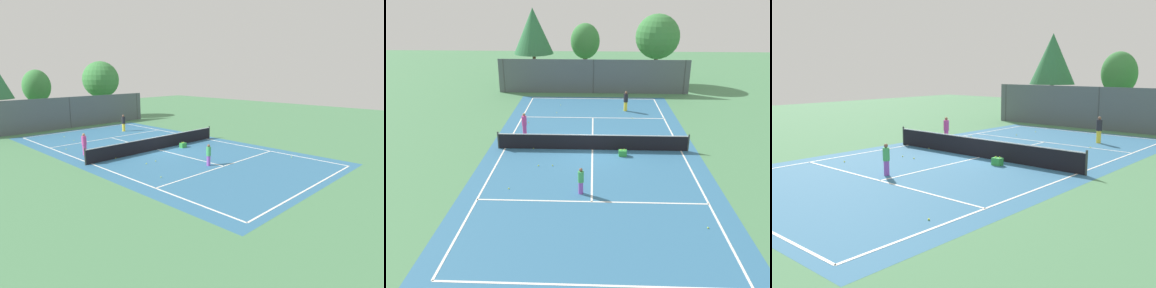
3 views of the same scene
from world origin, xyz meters
TOP-DOWN VIEW (x-y plane):
  - ground_plane at (0.00, 0.00)m, footprint 80.00×80.00m
  - court_surface at (0.00, 0.00)m, footprint 13.00×25.00m
  - tennis_net at (0.00, 0.00)m, footprint 11.90×0.10m
  - perimeter_fence at (0.00, 14.00)m, footprint 18.00×0.12m
  - tree_0 at (6.44, 18.52)m, footprint 4.47×4.47m
  - tree_1 at (-0.92, 19.75)m, footprint 3.07×2.69m
  - player_0 at (-4.65, 2.41)m, footprint 0.33×0.33m
  - player_1 at (-0.54, -5.61)m, footprint 0.29×0.29m
  - player_2 at (2.66, 8.33)m, footprint 0.35×0.35m
  - ball_crate at (1.82, -0.88)m, footprint 0.47×0.34m
  - tennis_ball_0 at (4.92, -8.41)m, footprint 0.07×0.07m
  - tennis_ball_1 at (-2.25, -2.49)m, footprint 0.07×0.07m
  - tennis_ball_2 at (-3.70, -0.00)m, footprint 0.07×0.07m
  - tennis_ball_3 at (3.06, 6.38)m, footprint 0.07×0.07m
  - tennis_ball_4 at (-2.77, 9.74)m, footprint 0.07×0.07m
  - tennis_ball_5 at (-2.91, 7.55)m, footprint 0.07×0.07m
  - tennis_ball_6 at (-4.82, 5.00)m, footprint 0.07×0.07m
  - tennis_ball_7 at (-4.19, -5.30)m, footprint 0.07×0.07m
  - tennis_ball_8 at (-3.06, -2.54)m, footprint 0.07×0.07m

SIDE VIEW (x-z plane):
  - ground_plane at x=0.00m, z-range 0.00..0.00m
  - court_surface at x=0.00m, z-range 0.00..0.01m
  - tennis_ball_0 at x=4.92m, z-range 0.00..0.07m
  - tennis_ball_1 at x=-2.25m, z-range 0.00..0.07m
  - tennis_ball_2 at x=-3.70m, z-range 0.00..0.07m
  - tennis_ball_3 at x=3.06m, z-range 0.00..0.07m
  - tennis_ball_4 at x=-2.77m, z-range 0.00..0.07m
  - tennis_ball_5 at x=-2.91m, z-range 0.00..0.07m
  - tennis_ball_6 at x=-4.82m, z-range 0.00..0.07m
  - tennis_ball_7 at x=-4.19m, z-range 0.00..0.07m
  - tennis_ball_8 at x=-3.06m, z-range 0.00..0.07m
  - ball_crate at x=1.82m, z-range -0.03..0.40m
  - tennis_net at x=0.00m, z-range -0.04..1.06m
  - player_1 at x=-0.54m, z-range 0.02..1.39m
  - player_0 at x=-4.65m, z-range 0.02..1.58m
  - player_2 at x=2.66m, z-range 0.02..1.66m
  - perimeter_fence at x=0.00m, z-range 0.00..3.20m
  - tree_1 at x=-0.92m, z-range 1.09..7.06m
  - tree_0 at x=6.44m, z-range 1.24..8.24m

